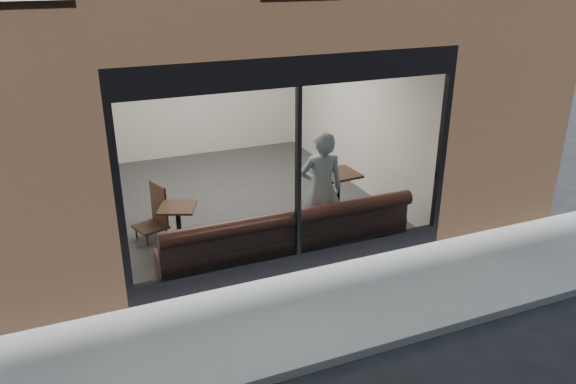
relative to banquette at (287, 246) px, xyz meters
name	(u,v)px	position (x,y,z in m)	size (l,w,h in m)	color
ground	(366,351)	(0.00, -2.45, -0.23)	(120.00, 120.00, 0.00)	black
sidewalk_near	(329,307)	(0.00, -1.45, -0.22)	(40.00, 2.00, 0.01)	gray
kerb_near	(368,349)	(0.00, -2.50, -0.17)	(40.00, 0.10, 0.12)	gray
host_building_pier_left	(17,103)	(-3.75, 5.55, 1.38)	(2.50, 12.00, 3.20)	brown
host_building_pier_right	(339,76)	(3.75, 5.55, 1.38)	(2.50, 12.00, 3.20)	brown
host_building_backfill	(168,67)	(0.00, 8.55, 1.38)	(5.00, 6.00, 3.20)	brown
cafe_floor	(237,198)	(0.00, 2.55, -0.21)	(6.00, 6.00, 0.00)	#2D2D30
cafe_ceiling	(231,31)	(0.00, 2.55, 2.97)	(6.00, 6.00, 0.00)	white
cafe_wall_back	(195,88)	(0.00, 5.54, 1.37)	(5.00, 5.00, 0.00)	silver
cafe_wall_left	(93,135)	(-2.49, 2.55, 1.37)	(6.00, 6.00, 0.00)	silver
cafe_wall_right	(353,107)	(2.49, 2.55, 1.37)	(6.00, 6.00, 0.00)	silver
storefront_kick	(297,262)	(0.00, -0.40, -0.08)	(5.00, 0.10, 0.30)	black
storefront_header	(299,71)	(0.00, -0.40, 2.77)	(5.00, 0.10, 0.40)	black
storefront_mullion	(298,174)	(0.00, -0.40, 1.32)	(0.06, 0.10, 2.50)	black
storefront_glass	(299,175)	(0.00, -0.43, 1.33)	(4.80, 4.80, 0.00)	white
banquette	(287,246)	(0.00, 0.00, 0.00)	(4.00, 0.55, 0.45)	black
person	(321,189)	(0.71, 0.28, 0.73)	(0.70, 0.46, 1.91)	#96B1C4
cafe_table_left	(177,207)	(-1.48, 0.95, 0.52)	(0.55, 0.55, 0.04)	black
cafe_table_right	(339,174)	(1.55, 1.30, 0.52)	(0.68, 0.68, 0.04)	black
cafe_chair_left	(151,227)	(-1.85, 1.47, 0.01)	(0.47, 0.47, 0.04)	black
cafe_chair_right	(311,206)	(0.98, 1.21, 0.01)	(0.40, 0.40, 0.04)	black
wall_poster	(96,134)	(-2.45, 2.38, 1.42)	(0.02, 0.65, 0.87)	white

